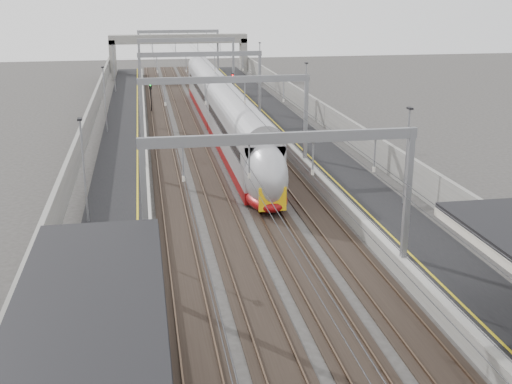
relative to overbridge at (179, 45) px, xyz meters
name	(u,v)px	position (x,y,z in m)	size (l,w,h in m)	color
platform_left	(123,163)	(-8.00, -55.00, -4.81)	(4.00, 120.00, 1.00)	black
platform_right	(316,154)	(8.00, -55.00, -4.81)	(4.00, 120.00, 1.00)	black
tracks	(222,164)	(0.00, -55.00, -5.26)	(11.40, 140.00, 0.20)	black
overhead_line	(211,79)	(0.00, -48.38, 0.83)	(13.00, 140.00, 6.60)	gray
overbridge	(179,45)	(0.00, 0.00, 0.00)	(22.00, 2.20, 6.90)	slate
wall_left	(81,151)	(-11.20, -55.00, -3.71)	(0.30, 120.00, 3.20)	slate
wall_right	(352,140)	(11.20, -55.00, -3.71)	(0.30, 120.00, 3.20)	slate
train	(224,116)	(1.50, -45.31, -3.17)	(2.77, 50.46, 4.38)	maroon
signal_green	(151,92)	(-5.20, -30.45, -2.89)	(0.32, 0.32, 3.48)	black
signal_red_near	(221,89)	(3.20, -29.29, -2.89)	(0.32, 0.32, 3.48)	black
signal_red_far	(233,82)	(5.40, -23.52, -2.89)	(0.32, 0.32, 3.48)	black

